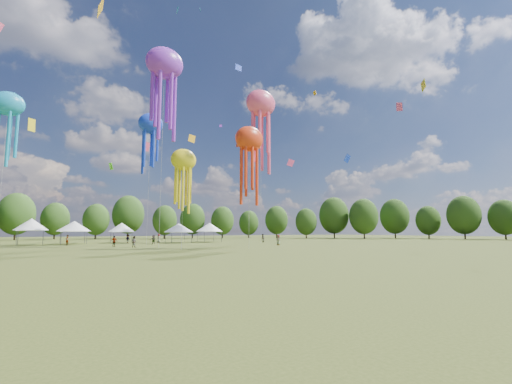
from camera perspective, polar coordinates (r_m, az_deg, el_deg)
ground at (r=21.37m, az=22.17°, el=-12.18°), size 300.00×300.00×0.00m
spectator_near at (r=51.07m, az=-19.71°, el=-7.83°), size 0.96×0.96×1.57m
spectators_far at (r=64.03m, az=-13.63°, el=-7.65°), size 35.39×24.32×1.74m
festival_tents at (r=69.29m, az=-20.44°, el=-5.45°), size 36.78×10.37×4.38m
show_kites at (r=58.00m, az=-9.54°, el=12.32°), size 45.42×23.17×29.95m
small_kites at (r=62.30m, az=-13.34°, el=19.31°), size 77.65×58.02×44.44m
treeline at (r=76.46m, az=-21.64°, el=-2.88°), size 201.57×95.24×13.43m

